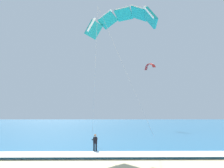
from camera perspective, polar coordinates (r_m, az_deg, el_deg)
name	(u,v)px	position (r m, az deg, el deg)	size (l,w,h in m)	color
sea	(117,124)	(78.06, 1.17, -10.21)	(200.00, 120.00, 0.20)	teal
surf_foam	(142,154)	(19.42, 7.70, -17.41)	(200.00, 2.60, 0.04)	white
surfboard	(95,153)	(21.05, -4.38, -17.23)	(0.79, 1.47, 0.09)	white
kitesurfer	(95,142)	(20.93, -4.37, -14.75)	(0.61, 0.61, 1.69)	black
kite_primary	(122,19)	(28.51, 2.54, 16.42)	(8.60, 7.25, 15.41)	teal
kite_distant	(150,66)	(55.22, 9.63, 4.69)	(2.18, 3.77, 1.41)	red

